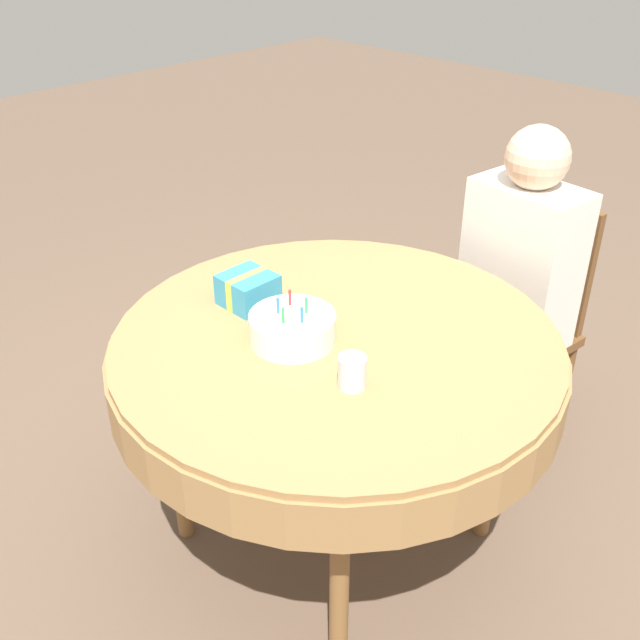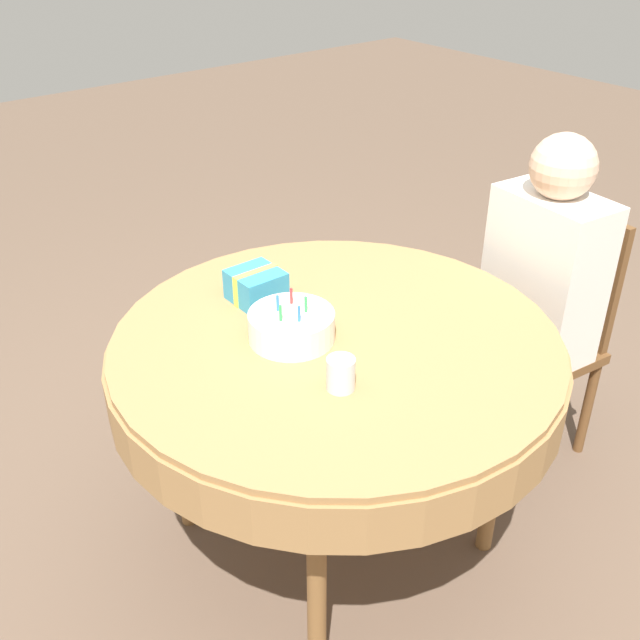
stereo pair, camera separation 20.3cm
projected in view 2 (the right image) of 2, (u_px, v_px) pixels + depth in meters
The scene contains 7 objects.
ground_plane at pixel (334, 532), 2.45m from camera, with size 12.00×12.00×0.00m, color brown.
dining_table at pixel (336, 363), 2.10m from camera, with size 1.26×1.26×0.76m.
chair at pixel (548, 329), 2.63m from camera, with size 0.42×0.42×0.90m.
person at pixel (540, 277), 2.47m from camera, with size 0.39×0.34×1.19m.
birthday_cake at pixel (292, 326), 2.02m from camera, with size 0.24×0.24×0.13m.
drinking_glass at pixel (341, 374), 1.83m from camera, with size 0.07×0.07×0.09m.
gift_box at pixel (256, 286), 2.21m from camera, with size 0.14×0.15×0.10m.
Camera 2 is at (1.33, -1.12, 1.86)m, focal length 42.00 mm.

